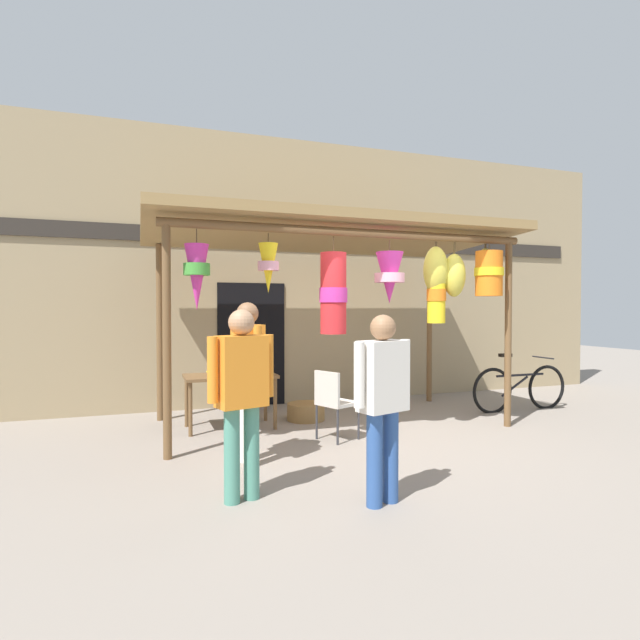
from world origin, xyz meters
name	(u,v)px	position (x,y,z in m)	size (l,w,h in m)	color
ground_plane	(376,436)	(0.00, 0.00, 0.00)	(30.00, 30.00, 0.00)	gray
shop_facade	(310,273)	(-0.01, 2.56, 2.20)	(11.84, 0.29, 4.40)	#9E8966
market_stall_canopy	(345,249)	(-0.18, 0.59, 2.39)	(4.89, 2.46, 2.74)	brown
display_table	(230,381)	(-1.65, 1.01, 0.63)	(1.18, 0.64, 0.71)	brown
flower_heap_on_table	(235,371)	(-1.59, 0.96, 0.77)	(0.71, 0.50, 0.10)	yellow
folding_chair	(333,399)	(-0.59, -0.03, 0.50)	(0.53, 0.53, 0.84)	beige
wicker_basket_spare	(306,412)	(-0.56, 1.13, 0.12)	(0.53, 0.53, 0.24)	olive
parked_bicycle	(520,388)	(2.80, 0.66, 0.35)	(1.75, 0.44, 0.92)	black
vendor_in_orange	(242,389)	(-1.99, -1.56, 0.93)	(0.57, 0.32, 1.58)	#4C8E7A
customer_foreground	(383,394)	(-0.93, -2.01, 0.90)	(0.57, 0.33, 1.54)	#2D5193
shopper_by_bananas	(248,369)	(-1.74, -0.59, 0.98)	(0.29, 0.59, 1.65)	silver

